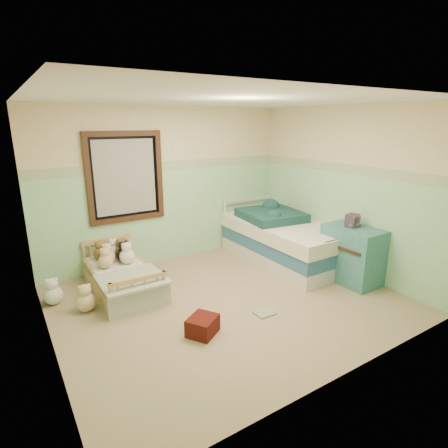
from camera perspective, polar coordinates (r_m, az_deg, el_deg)
floor at (r=4.86m, az=0.66°, el=-11.94°), size 4.20×3.60×0.02m
ceiling at (r=4.31m, az=0.77°, el=19.23°), size 4.20×3.60×0.02m
wall_back at (r=5.97m, az=-8.81°, el=5.98°), size 4.20×0.04×2.50m
wall_front at (r=3.13m, az=19.08°, el=-3.85°), size 4.20×0.04×2.50m
wall_left at (r=3.75m, az=-27.31°, el=-1.56°), size 0.04×3.60×2.50m
wall_right at (r=5.81m, az=18.41°, el=5.08°), size 0.04×3.60×2.50m
wainscot_mint at (r=6.06m, az=-8.55°, el=1.30°), size 4.20×0.01×1.50m
border_strip at (r=5.91m, az=-8.88°, el=9.06°), size 4.20×0.01×0.15m
window_frame at (r=5.66m, az=-15.26°, el=7.12°), size 1.16×0.06×1.36m
window_blinds at (r=5.67m, az=-15.29°, el=7.14°), size 0.92×0.01×1.12m
toddler_bed_frame at (r=5.28m, az=-15.74°, el=-8.94°), size 0.73×1.46×0.19m
toddler_mattress at (r=5.22m, az=-15.87°, el=-7.40°), size 0.67×1.40×0.12m
patchwork_quilt at (r=4.79m, az=-14.32°, el=-8.47°), size 0.80×0.73×0.03m
plush_bed_brown at (r=5.59m, az=-18.97°, el=-4.40°), size 0.19×0.19×0.19m
plush_bed_white at (r=5.63m, az=-17.00°, el=-4.06°), size 0.19×0.19×0.19m
plush_bed_tan at (r=5.39m, az=-17.89°, el=-4.95°), size 0.21×0.21×0.21m
plush_bed_dark at (r=5.45m, az=-15.55°, el=-4.59°), size 0.20×0.20×0.20m
plush_floor_cream at (r=5.18m, az=-25.34°, el=-10.15°), size 0.24×0.24×0.24m
plush_floor_tan at (r=4.85m, az=-20.97°, el=-11.43°), size 0.24×0.24×0.24m
twin_bed_frame at (r=6.17m, az=9.37°, el=-4.71°), size 1.08×2.15×0.22m
twin_boxspring at (r=6.10m, az=9.46°, el=-2.77°), size 1.08×2.15×0.22m
twin_mattress at (r=6.03m, az=9.55°, el=-0.79°), size 1.12×2.19×0.22m
teal_blanket at (r=6.17m, az=7.43°, el=1.41°), size 1.03×1.07×0.14m
dresser at (r=5.55m, az=19.53°, el=-4.56°), size 0.51×0.81×0.81m
book_stack at (r=5.44m, az=19.57°, el=0.53°), size 0.21×0.18×0.18m
red_pillow at (r=4.13m, az=-3.39°, el=-15.71°), size 0.42×0.41×0.20m
floor_book at (r=4.56m, az=6.48°, el=-13.78°), size 0.25×0.19×0.02m
extra_plush_0 at (r=5.58m, az=-15.87°, el=-4.10°), size 0.20×0.20×0.20m
extra_plush_1 at (r=5.32m, az=-15.02°, el=-4.96°), size 0.21×0.21×0.21m
extra_plush_2 at (r=5.24m, az=-18.17°, el=-5.61°), size 0.20×0.20×0.20m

